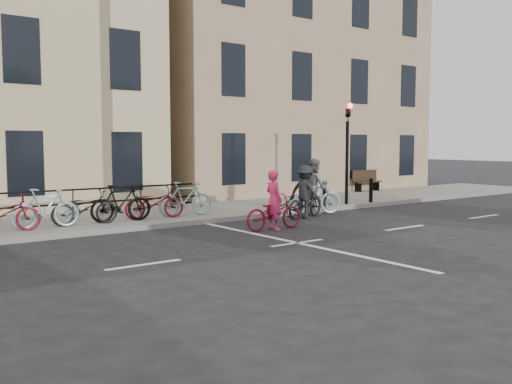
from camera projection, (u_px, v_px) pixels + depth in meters
ground at (297, 243)px, 13.57m from camera, size 120.00×120.00×0.00m
sidewalk at (48, 226)px, 15.92m from camera, size 46.00×4.00×0.15m
building_east at (262, 68)px, 28.77m from camera, size 14.00×10.00×12.00m
traffic_light at (347, 141)px, 20.54m from camera, size 0.18×0.30×3.90m
bollard_east at (325, 194)px, 19.90m from camera, size 0.14×0.14×0.90m
bollard_west at (371, 190)px, 21.35m from camera, size 0.14×0.14×0.90m
bench at (366, 180)px, 26.27m from camera, size 1.60×0.41×0.97m
parked_bikes at (63, 208)px, 15.19m from camera, size 9.35×1.23×1.05m
cyclist_pink at (274, 209)px, 15.60m from camera, size 1.85×0.68×1.64m
cyclist_grey at (314, 192)px, 18.90m from camera, size 2.00×1.17×1.87m
cyclist_dark at (305, 198)px, 17.94m from camera, size 1.99×1.22×1.68m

